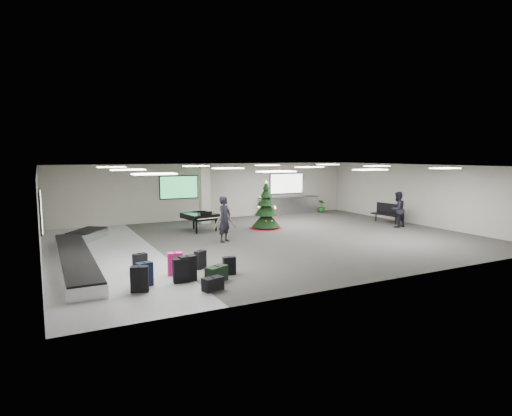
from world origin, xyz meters
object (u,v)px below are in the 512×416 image
service_counter (289,205)px  grand_piano (200,216)px  christmas_tree (266,212)px  traveler_bench (398,210)px  baggage_carousel (78,253)px  traveler_a (225,219)px  pink_suitcase (175,264)px  potted_plant_right (322,206)px  bench (387,212)px  potted_plant_left (265,210)px  traveler_b (225,222)px

service_counter → grand_piano: 7.75m
grand_piano → christmas_tree: bearing=-23.7°
christmas_tree → traveler_bench: size_ratio=1.34×
baggage_carousel → grand_piano: (5.81, 3.48, 0.51)m
baggage_carousel → traveler_a: bearing=4.3°
pink_suitcase → christmas_tree: bearing=54.6°
traveler_bench → potted_plant_right: size_ratio=2.24×
bench → traveler_bench: bearing=-121.1°
service_counter → bench: (2.92, -5.51, 0.05)m
pink_suitcase → potted_plant_left: potted_plant_left is taller
traveler_b → traveler_bench: 9.20m
baggage_carousel → bench: bench is taller
service_counter → potted_plant_left: service_counter is taller
pink_suitcase → traveler_b: 5.70m
bench → potted_plant_right: bearing=90.9°
pink_suitcase → potted_plant_right: size_ratio=0.89×
traveler_bench → traveler_b: bearing=-15.1°
service_counter → potted_plant_left: bearing=-170.6°
bench → traveler_a: 9.97m
bench → traveler_bench: (-0.59, -1.32, 0.32)m
christmas_tree → traveler_bench: bearing=-24.3°
traveler_a → pink_suitcase: bearing=-167.0°
bench → potted_plant_left: 7.07m
potted_plant_right → potted_plant_left: bearing=179.1°
grand_piano → traveler_b: bearing=-95.2°
baggage_carousel → traveler_bench: traveler_bench is taller
service_counter → christmas_tree: christmas_tree is taller
service_counter → traveler_a: 9.43m
service_counter → potted_plant_left: 1.89m
pink_suitcase → potted_plant_right: 16.02m
potted_plant_left → pink_suitcase: bearing=-130.4°
service_counter → christmas_tree: 5.57m
bench → traveler_bench: 1.48m
service_counter → traveler_bench: bearing=-71.2°
traveler_b → grand_piano: bearing=104.0°
traveler_a → service_counter: bearing=4.7°
traveler_bench → potted_plant_left: traveler_bench is taller
baggage_carousel → service_counter: (12.84, 6.73, 0.33)m
pink_suitcase → grand_piano: size_ratio=0.37×
traveler_b → baggage_carousel: bearing=-162.2°
potted_plant_left → potted_plant_right: 4.09m
pink_suitcase → potted_plant_right: potted_plant_right is taller
baggage_carousel → potted_plant_left: size_ratio=13.03×
traveler_b → bench: bearing=11.2°
potted_plant_left → traveler_a: bearing=-130.7°
grand_piano → potted_plant_left: grand_piano is taller
service_counter → traveler_bench: traveler_bench is taller
baggage_carousel → pink_suitcase: bearing=-55.0°
traveler_a → traveler_b: bearing=29.8°
baggage_carousel → potted_plant_right: size_ratio=11.87×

